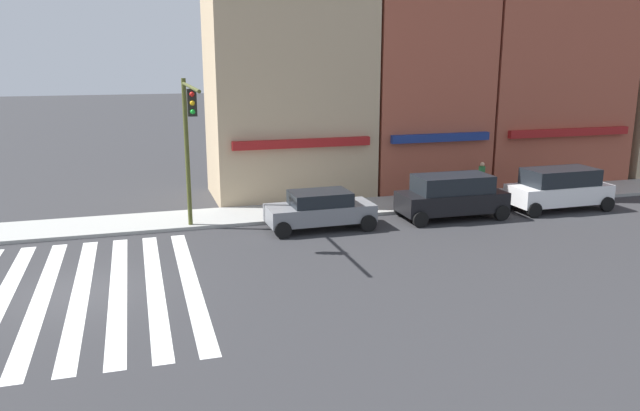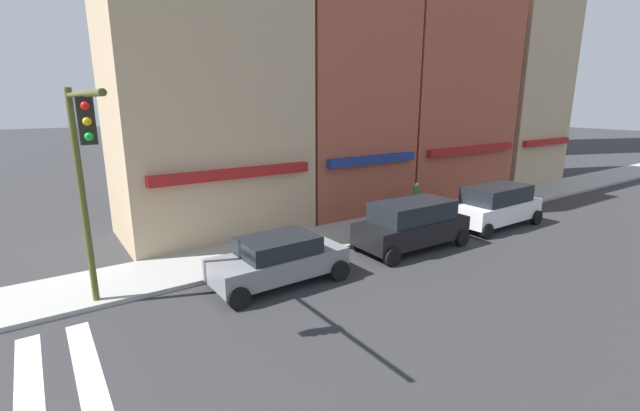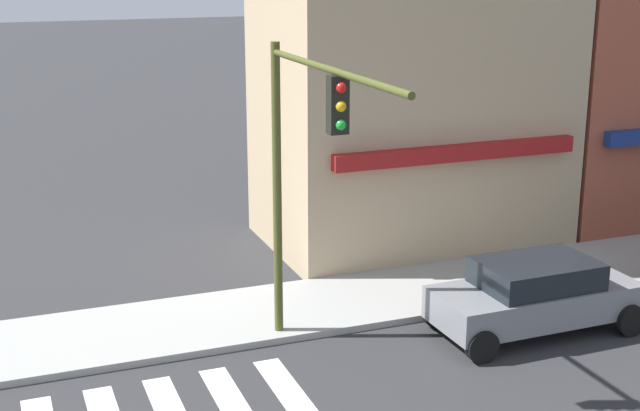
# 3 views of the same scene
# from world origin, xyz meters

# --- Properties ---
(ground_plane) EXTENTS (200.00, 200.00, 0.00)m
(ground_plane) POSITION_xyz_m (0.00, 0.00, 0.00)
(ground_plane) COLOR #2D2D30
(sidewalk_left) EXTENTS (120.00, 3.00, 0.15)m
(sidewalk_left) POSITION_xyz_m (0.00, 7.50, 0.07)
(sidewalk_left) COLOR #9E9E99
(sidewalk_left) RESTS_ON ground_plane
(crosswalk_stripes) EXTENTS (7.07, 10.80, 0.01)m
(crosswalk_stripes) POSITION_xyz_m (0.00, 0.00, 0.00)
(crosswalk_stripes) COLOR silver
(crosswalk_stripes) RESTS_ON ground_plane
(storefront_row) EXTENTS (29.78, 5.30, 15.19)m
(storefront_row) POSITION_xyz_m (20.23, 11.50, 6.71)
(storefront_row) COLOR tan
(storefront_row) RESTS_ON ground_plane
(traffic_signal) EXTENTS (0.32, 5.91, 6.13)m
(traffic_signal) POSITION_xyz_m (3.89, 4.96, 4.28)
(traffic_signal) COLOR #474C1E
(traffic_signal) RESTS_ON ground_plane
(sedan_grey) EXTENTS (4.43, 2.02, 1.59)m
(sedan_grey) POSITION_xyz_m (9.01, 4.70, 0.84)
(sedan_grey) COLOR slate
(sedan_grey) RESTS_ON ground_plane
(suv_black) EXTENTS (4.73, 2.12, 1.94)m
(suv_black) POSITION_xyz_m (15.05, 4.70, 1.03)
(suv_black) COLOR black
(suv_black) RESTS_ON ground_plane
(suv_white) EXTENTS (4.72, 2.12, 1.94)m
(suv_white) POSITION_xyz_m (20.57, 4.70, 1.03)
(suv_white) COLOR white
(suv_white) RESTS_ON ground_plane
(pedestrian_green_top) EXTENTS (0.32, 0.32, 1.77)m
(pedestrian_green_top) POSITION_xyz_m (18.13, 7.43, 1.07)
(pedestrian_green_top) COLOR #23232D
(pedestrian_green_top) RESTS_ON sidewalk_left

